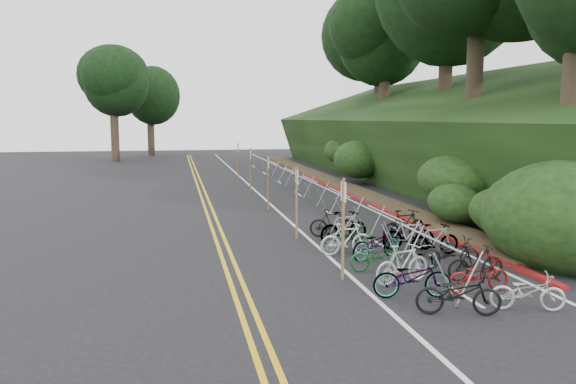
% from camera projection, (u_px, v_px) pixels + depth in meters
% --- Properties ---
extents(ground, '(120.00, 120.00, 0.00)m').
position_uv_depth(ground, '(315.00, 280.00, 14.36)').
color(ground, black).
rests_on(ground, ground).
extents(road_markings, '(7.47, 80.00, 0.01)m').
position_uv_depth(road_markings, '(272.00, 214.00, 24.29)').
color(road_markings, gold).
rests_on(road_markings, ground).
extents(red_curb, '(0.25, 28.00, 0.10)m').
position_uv_depth(red_curb, '(369.00, 203.00, 27.13)').
color(red_curb, maroon).
rests_on(red_curb, ground).
extents(embankment, '(14.30, 48.14, 9.11)m').
position_uv_depth(embankment, '(442.00, 143.00, 35.05)').
color(embankment, black).
rests_on(embankment, ground).
extents(tree_cluster, '(31.80, 53.50, 17.21)m').
position_uv_depth(tree_cluster, '(379.00, 14.00, 36.26)').
color(tree_cluster, '#2D2319').
rests_on(tree_cluster, ground).
extents(bike_rack_front, '(1.19, 3.20, 1.27)m').
position_uv_depth(bike_rack_front, '(428.00, 250.00, 13.63)').
color(bike_rack_front, '#9197A1').
rests_on(bike_rack_front, ground).
extents(bike_racks_rest, '(1.14, 23.00, 1.17)m').
position_uv_depth(bike_racks_rest, '(310.00, 185.00, 27.47)').
color(bike_racks_rest, '#9197A1').
rests_on(bike_racks_rest, ground).
extents(signpost_near, '(0.08, 0.40, 2.63)m').
position_uv_depth(signpost_near, '(343.00, 222.00, 14.20)').
color(signpost_near, brown).
rests_on(signpost_near, ground).
extents(signposts_rest, '(0.08, 18.40, 2.50)m').
position_uv_depth(signposts_rest, '(258.00, 172.00, 27.89)').
color(signposts_rest, brown).
rests_on(signposts_rest, ground).
extents(bike_front, '(0.57, 1.67, 0.99)m').
position_uv_depth(bike_front, '(346.00, 239.00, 16.93)').
color(bike_front, beige).
rests_on(bike_front, ground).
extents(bike_valet, '(3.16, 9.82, 1.09)m').
position_uv_depth(bike_valet, '(407.00, 250.00, 15.62)').
color(bike_valet, black).
rests_on(bike_valet, ground).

